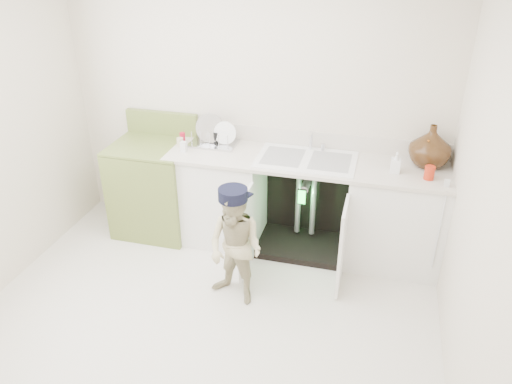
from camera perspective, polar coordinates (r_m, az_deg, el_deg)
ground at (r=3.96m, az=-6.08°, el=-14.57°), size 3.50×3.50×0.00m
room_shell at (r=3.25m, az=-7.18°, el=1.90°), size 6.00×5.50×1.26m
counter_run at (r=4.51m, az=6.04°, el=-1.16°), size 2.44×1.02×1.26m
avocado_stove at (r=4.90m, az=-11.47°, el=0.66°), size 0.72×0.65×1.12m
repair_worker at (r=3.86m, az=-2.35°, el=-6.27°), size 0.73×0.78×0.98m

